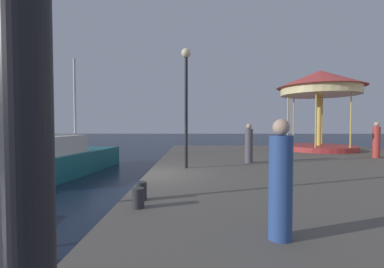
{
  "coord_description": "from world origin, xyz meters",
  "views": [
    {
      "loc": [
        1.64,
        -8.96,
        2.48
      ],
      "look_at": [
        1.5,
        5.04,
        1.96
      ],
      "focal_mm": 25.03,
      "sensor_mm": 36.0,
      "label": 1
    }
  ],
  "objects_px": {
    "bollard_south": "(138,198)",
    "person_far_corner": "(249,144)",
    "carousel": "(320,91)",
    "person_mid_promenade": "(281,183)",
    "sailboat_teal": "(67,160)",
    "lamp_post_mid_promenade": "(186,87)",
    "person_near_carousel": "(376,141)",
    "bollard_north": "(141,191)"
  },
  "relations": [
    {
      "from": "bollard_south",
      "to": "person_far_corner",
      "type": "xyz_separation_m",
      "value": [
        3.47,
        6.26,
        0.6
      ]
    },
    {
      "from": "carousel",
      "to": "person_mid_promenade",
      "type": "bearing_deg",
      "value": -116.78
    },
    {
      "from": "bollard_south",
      "to": "person_mid_promenade",
      "type": "distance_m",
      "value": 2.84
    },
    {
      "from": "sailboat_teal",
      "to": "lamp_post_mid_promenade",
      "type": "bearing_deg",
      "value": -25.04
    },
    {
      "from": "person_far_corner",
      "to": "person_near_carousel",
      "type": "relative_size",
      "value": 0.95
    },
    {
      "from": "person_near_carousel",
      "to": "bollard_north",
      "type": "bearing_deg",
      "value": -143.72
    },
    {
      "from": "carousel",
      "to": "lamp_post_mid_promenade",
      "type": "relative_size",
      "value": 1.17
    },
    {
      "from": "lamp_post_mid_promenade",
      "to": "bollard_south",
      "type": "relative_size",
      "value": 11.33
    },
    {
      "from": "carousel",
      "to": "bollard_south",
      "type": "bearing_deg",
      "value": -127.37
    },
    {
      "from": "carousel",
      "to": "person_far_corner",
      "type": "distance_m",
      "value": 8.56
    },
    {
      "from": "bollard_south",
      "to": "person_mid_promenade",
      "type": "height_order",
      "value": "person_mid_promenade"
    },
    {
      "from": "person_near_carousel",
      "to": "bollard_south",
      "type": "bearing_deg",
      "value": -141.63
    },
    {
      "from": "bollard_south",
      "to": "lamp_post_mid_promenade",
      "type": "bearing_deg",
      "value": 80.57
    },
    {
      "from": "bollard_north",
      "to": "person_far_corner",
      "type": "relative_size",
      "value": 0.23
    },
    {
      "from": "bollard_north",
      "to": "bollard_south",
      "type": "height_order",
      "value": "same"
    },
    {
      "from": "person_near_carousel",
      "to": "person_mid_promenade",
      "type": "distance_m",
      "value": 12.23
    },
    {
      "from": "bollard_north",
      "to": "person_near_carousel",
      "type": "bearing_deg",
      "value": 36.28
    },
    {
      "from": "bollard_north",
      "to": "person_near_carousel",
      "type": "distance_m",
      "value": 12.66
    },
    {
      "from": "bollard_north",
      "to": "person_far_corner",
      "type": "distance_m",
      "value": 6.73
    },
    {
      "from": "bollard_north",
      "to": "person_mid_promenade",
      "type": "height_order",
      "value": "person_mid_promenade"
    },
    {
      "from": "person_far_corner",
      "to": "person_mid_promenade",
      "type": "xyz_separation_m",
      "value": [
        -1.1,
        -7.68,
        0.02
      ]
    },
    {
      "from": "lamp_post_mid_promenade",
      "to": "carousel",
      "type": "bearing_deg",
      "value": 40.41
    },
    {
      "from": "bollard_south",
      "to": "person_mid_promenade",
      "type": "relative_size",
      "value": 0.23
    },
    {
      "from": "bollard_north",
      "to": "bollard_south",
      "type": "bearing_deg",
      "value": -85.09
    },
    {
      "from": "lamp_post_mid_promenade",
      "to": "bollard_south",
      "type": "bearing_deg",
      "value": -99.43
    },
    {
      "from": "carousel",
      "to": "person_far_corner",
      "type": "relative_size",
      "value": 3.12
    },
    {
      "from": "person_near_carousel",
      "to": "lamp_post_mid_promenade",
      "type": "bearing_deg",
      "value": -161.29
    },
    {
      "from": "bollard_south",
      "to": "person_far_corner",
      "type": "height_order",
      "value": "person_far_corner"
    },
    {
      "from": "bollard_south",
      "to": "person_far_corner",
      "type": "relative_size",
      "value": 0.23
    },
    {
      "from": "lamp_post_mid_promenade",
      "to": "bollard_north",
      "type": "xyz_separation_m",
      "value": [
        -0.86,
        -4.32,
        -2.88
      ]
    },
    {
      "from": "carousel",
      "to": "bollard_south",
      "type": "distance_m",
      "value": 15.46
    },
    {
      "from": "person_far_corner",
      "to": "person_near_carousel",
      "type": "xyz_separation_m",
      "value": [
        6.67,
        1.77,
        0.04
      ]
    },
    {
      "from": "person_far_corner",
      "to": "person_near_carousel",
      "type": "height_order",
      "value": "person_near_carousel"
    },
    {
      "from": "sailboat_teal",
      "to": "carousel",
      "type": "height_order",
      "value": "carousel"
    },
    {
      "from": "sailboat_teal",
      "to": "bollard_south",
      "type": "xyz_separation_m",
      "value": [
        5.09,
        -7.62,
        0.26
      ]
    },
    {
      "from": "sailboat_teal",
      "to": "person_near_carousel",
      "type": "relative_size",
      "value": 4.14
    },
    {
      "from": "sailboat_teal",
      "to": "carousel",
      "type": "xyz_separation_m",
      "value": [
        14.21,
        4.33,
        3.85
      ]
    },
    {
      "from": "person_mid_promenade",
      "to": "bollard_north",
      "type": "bearing_deg",
      "value": 140.91
    },
    {
      "from": "bollard_north",
      "to": "person_far_corner",
      "type": "bearing_deg",
      "value": 58.33
    },
    {
      "from": "sailboat_teal",
      "to": "person_mid_promenade",
      "type": "distance_m",
      "value": 11.76
    },
    {
      "from": "bollard_north",
      "to": "person_far_corner",
      "type": "height_order",
      "value": "person_far_corner"
    },
    {
      "from": "carousel",
      "to": "person_mid_promenade",
      "type": "xyz_separation_m",
      "value": [
        -6.75,
        -13.37,
        -2.97
      ]
    }
  ]
}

